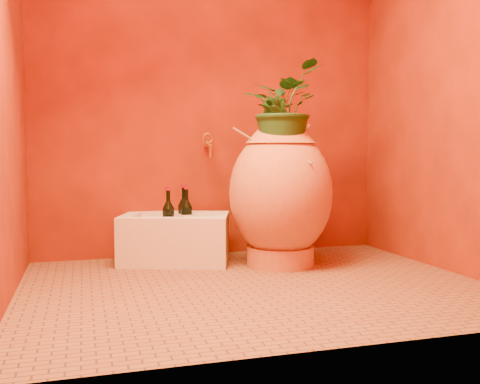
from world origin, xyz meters
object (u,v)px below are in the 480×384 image
object	(u,v)px
amphora	(281,192)
wine_bottle_c	(184,216)
wine_bottle_b	(186,217)
wall_tap	(209,144)
wine_bottle_a	(168,219)
stone_basin	(175,239)

from	to	relation	value
amphora	wine_bottle_c	size ratio (longest dim) A/B	2.81
wine_bottle_b	wall_tap	bearing A→B (deg)	30.77
wine_bottle_b	wall_tap	size ratio (longest dim) A/B	1.86
amphora	wine_bottle_a	xyz separation A→B (m)	(-0.69, 0.25, -0.18)
stone_basin	wine_bottle_b	bearing A→B (deg)	31.75
stone_basin	wall_tap	distance (m)	0.71
wine_bottle_a	wall_tap	xyz separation A→B (m)	(0.32, 0.19, 0.49)
amphora	stone_basin	world-z (taller)	amphora
stone_basin	wall_tap	xyz separation A→B (m)	(0.27, 0.16, 0.63)
amphora	wine_bottle_b	bearing A→B (deg)	148.74
wine_bottle_c	wall_tap	size ratio (longest dim) A/B	1.91
stone_basin	wine_bottle_c	bearing A→B (deg)	52.05
wine_bottle_a	wine_bottle_b	distance (m)	0.16
amphora	wine_bottle_a	bearing A→B (deg)	159.93
stone_basin	wine_bottle_a	size ratio (longest dim) A/B	2.44
stone_basin	wine_bottle_a	xyz separation A→B (m)	(-0.05, -0.03, 0.14)
wine_bottle_a	wine_bottle_b	xyz separation A→B (m)	(0.14, 0.08, -0.00)
wine_bottle_a	wine_bottle_c	world-z (taller)	wine_bottle_c
wine_bottle_c	amphora	bearing A→B (deg)	-34.02
wine_bottle_a	wine_bottle_b	bearing A→B (deg)	31.62
wine_bottle_a	wine_bottle_b	world-z (taller)	same
stone_basin	wall_tap	size ratio (longest dim) A/B	4.54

